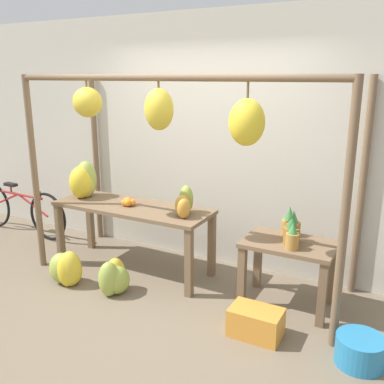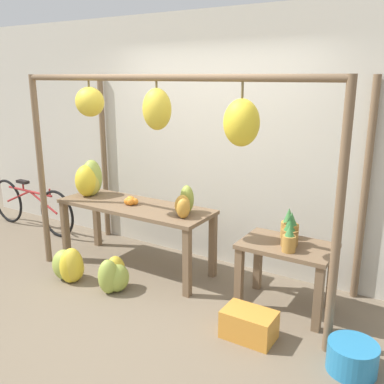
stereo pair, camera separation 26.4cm
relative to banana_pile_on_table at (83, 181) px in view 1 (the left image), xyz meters
name	(u,v)px [view 1 (the left image)]	position (x,y,z in m)	size (l,w,h in m)	color
ground_plane	(140,316)	(1.33, -0.83, -0.94)	(20.00, 20.00, 0.00)	#756651
shop_wall_back	(212,142)	(1.33, 0.67, 0.46)	(8.00, 0.08, 2.80)	beige
stall_awning	(173,134)	(1.38, -0.27, 0.66)	(3.32, 1.18, 2.13)	brown
display_table_main	(132,215)	(0.70, -0.03, -0.30)	(1.79, 0.62, 0.75)	brown
display_table_side	(288,256)	(2.44, 0.01, -0.44)	(0.84, 0.54, 0.64)	brown
banana_pile_on_table	(83,181)	(0.00, 0.00, 0.00)	(0.40, 0.44, 0.42)	gold
orange_pile	(128,202)	(0.67, -0.05, -0.15)	(0.15, 0.14, 0.09)	orange
pineapple_cluster	(291,229)	(2.45, 0.02, -0.18)	(0.25, 0.44, 0.31)	#A3702D
banana_pile_ground_left	(67,270)	(0.31, -0.67, -0.77)	(0.42, 0.34, 0.38)	gold
banana_pile_ground_right	(114,278)	(0.86, -0.59, -0.77)	(0.34, 0.39, 0.36)	#9EB247
fruit_crate_white	(256,322)	(2.36, -0.61, -0.82)	(0.43, 0.28, 0.24)	orange
blue_bucket	(360,351)	(3.18, -0.59, -0.82)	(0.37, 0.37, 0.22)	teal
parked_bicycle	(20,209)	(-1.36, 0.19, -0.59)	(1.74, 0.09, 0.70)	black
papaya_pile	(184,203)	(1.36, -0.03, -0.07)	(0.27, 0.38, 0.29)	gold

